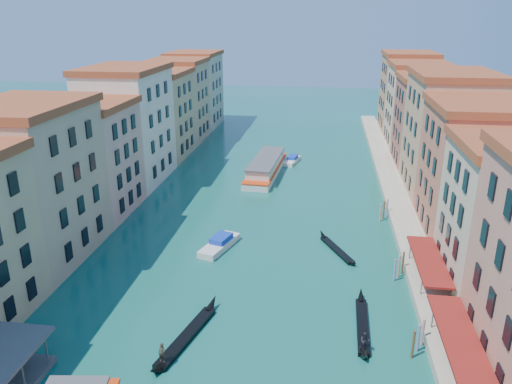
# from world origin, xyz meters

# --- Properties ---
(left_bank_palazzos) EXTENTS (12.80, 128.40, 21.00)m
(left_bank_palazzos) POSITION_xyz_m (-26.00, 64.68, 9.71)
(left_bank_palazzos) COLOR beige
(left_bank_palazzos) RESTS_ON ground
(right_bank_palazzos) EXTENTS (12.80, 128.40, 21.00)m
(right_bank_palazzos) POSITION_xyz_m (30.00, 65.00, 9.75)
(right_bank_palazzos) COLOR #B04E49
(right_bank_palazzos) RESTS_ON ground
(quay) EXTENTS (4.00, 140.00, 1.00)m
(quay) POSITION_xyz_m (22.00, 65.00, 0.50)
(quay) COLOR #A6A086
(quay) RESTS_ON ground
(restaurant_awnings) EXTENTS (3.20, 44.55, 3.12)m
(restaurant_awnings) POSITION_xyz_m (22.19, 23.00, 2.99)
(restaurant_awnings) COLOR maroon
(restaurant_awnings) RESTS_ON ground
(mooring_poles_right) EXTENTS (1.44, 54.24, 3.20)m
(mooring_poles_right) POSITION_xyz_m (19.10, 28.80, 1.30)
(mooring_poles_right) COLOR brown
(mooring_poles_right) RESTS_ON ground
(vaporetto_far) EXTENTS (6.37, 21.99, 3.23)m
(vaporetto_far) POSITION_xyz_m (-1.46, 78.15, 1.45)
(vaporetto_far) COLOR silver
(vaporetto_far) RESTS_ON ground
(gondola_fore) EXTENTS (4.16, 13.09, 2.65)m
(gondola_fore) POSITION_xyz_m (-2.74, 24.82, 0.45)
(gondola_fore) COLOR black
(gondola_fore) RESTS_ON ground
(gondola_right) EXTENTS (1.35, 12.25, 2.44)m
(gondola_right) POSITION_xyz_m (14.28, 28.79, 0.47)
(gondola_right) COLOR black
(gondola_right) RESTS_ON ground
(gondola_far) EXTENTS (5.46, 9.76, 1.49)m
(gondola_far) POSITION_xyz_m (11.87, 46.11, 0.31)
(gondola_far) COLOR black
(gondola_far) RESTS_ON ground
(motorboat_mid) EXTENTS (4.56, 8.00, 1.58)m
(motorboat_mid) POSITION_xyz_m (-3.63, 44.77, 0.62)
(motorboat_mid) COLOR silver
(motorboat_mid) RESTS_ON ground
(motorboat_far) EXTENTS (3.49, 6.93, 1.37)m
(motorboat_far) POSITION_xyz_m (3.05, 86.59, 0.54)
(motorboat_far) COLOR white
(motorboat_far) RESTS_ON ground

